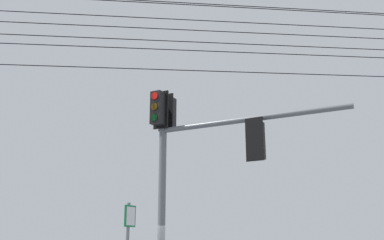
{
  "coord_description": "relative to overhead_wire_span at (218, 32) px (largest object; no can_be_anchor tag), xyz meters",
  "views": [
    {
      "loc": [
        -10.54,
        -0.25,
        2.16
      ],
      "look_at": [
        0.45,
        0.01,
        5.18
      ],
      "focal_mm": 40.83,
      "sensor_mm": 36.0,
      "label": 1
    }
  ],
  "objects": [
    {
      "name": "overhead_wire_span",
      "position": [
        0.0,
        0.0,
        0.0
      ],
      "size": [
        5.64,
        33.76,
        2.93
      ],
      "color": "black"
    },
    {
      "name": "signal_mast_assembly",
      "position": [
        -0.61,
        0.82,
        -3.7
      ],
      "size": [
        2.71,
        4.74,
        6.06
      ],
      "color": "slate",
      "rests_on": "ground"
    }
  ]
}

